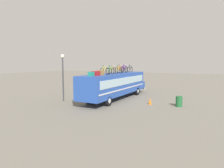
{
  "coord_description": "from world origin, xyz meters",
  "views": [
    {
      "loc": [
        -19.84,
        -10.12,
        3.99
      ],
      "look_at": [
        -0.71,
        0.0,
        1.72
      ],
      "focal_mm": 33.11,
      "sensor_mm": 36.0,
      "label": 1
    }
  ],
  "objects": [
    {
      "name": "luggage_bag_3",
      "position": [
        -3.09,
        -0.05,
        3.02
      ],
      "size": [
        0.63,
        0.43,
        0.47
      ],
      "primitive_type": "cube",
      "color": "olive",
      "rests_on": "bus"
    },
    {
      "name": "rooftop_bicycle_2",
      "position": [
        -1.47,
        -0.23,
        3.16
      ],
      "size": [
        1.67,
        0.44,
        0.89
      ],
      "color": "black",
      "rests_on": "bus"
    },
    {
      "name": "rooftop_bicycle_4",
      "position": [
        0.45,
        -0.18,
        3.15
      ],
      "size": [
        1.62,
        0.44,
        0.88
      ],
      "color": "black",
      "rests_on": "bus"
    },
    {
      "name": "rooftop_bicycle_1",
      "position": [
        -2.48,
        -0.12,
        3.17
      ],
      "size": [
        1.73,
        0.44,
        0.91
      ],
      "color": "black",
      "rests_on": "bus"
    },
    {
      "name": "traffic_cone",
      "position": [
        -1.04,
        -4.27,
        0.33
      ],
      "size": [
        0.29,
        0.29,
        0.65
      ],
      "primitive_type": "cone",
      "color": "orange",
      "rests_on": "ground"
    },
    {
      "name": "rooftop_bicycle_3",
      "position": [
        -0.48,
        0.1,
        3.16
      ],
      "size": [
        1.73,
        0.44,
        0.89
      ],
      "color": "black",
      "rests_on": "bus"
    },
    {
      "name": "bus",
      "position": [
        0.19,
        -0.0,
        1.65
      ],
      "size": [
        12.41,
        2.51,
        2.79
      ],
      "color": "#23479E",
      "rests_on": "ground"
    },
    {
      "name": "rooftop_bicycle_5",
      "position": [
        1.5,
        0.14,
        3.18
      ],
      "size": [
        1.72,
        0.44,
        0.96
      ],
      "color": "black",
      "rests_on": "bus"
    },
    {
      "name": "trash_bin",
      "position": [
        -0.74,
        -6.88,
        0.47
      ],
      "size": [
        0.58,
        0.58,
        0.94
      ],
      "primitive_type": "cylinder",
      "color": "#1E592D",
      "rests_on": "ground"
    },
    {
      "name": "luggage_bag_1",
      "position": [
        -4.65,
        0.0,
        2.98
      ],
      "size": [
        0.52,
        0.38,
        0.38
      ],
      "primitive_type": "cube",
      "color": "#1E7F66",
      "rests_on": "bus"
    },
    {
      "name": "rooftop_bicycle_6",
      "position": [
        2.44,
        0.03,
        3.19
      ],
      "size": [
        1.76,
        0.44,
        0.97
      ],
      "color": "black",
      "rests_on": "bus"
    },
    {
      "name": "street_lamp",
      "position": [
        -3.56,
        4.18,
        3.13
      ],
      "size": [
        0.37,
        0.37,
        4.81
      ],
      "color": "#38383D",
      "rests_on": "ground"
    },
    {
      "name": "rooftop_bicycle_8",
      "position": [
        4.41,
        0.11,
        3.16
      ],
      "size": [
        1.66,
        0.44,
        0.9
      ],
      "color": "black",
      "rests_on": "bus"
    },
    {
      "name": "ground_plane",
      "position": [
        0.0,
        0.0,
        0.0
      ],
      "size": [
        120.0,
        120.0,
        0.0
      ],
      "primitive_type": "plane",
      "color": "slate"
    },
    {
      "name": "rooftop_bicycle_7",
      "position": [
        3.38,
        0.37,
        3.16
      ],
      "size": [
        1.65,
        0.44,
        0.9
      ],
      "color": "black",
      "rests_on": "bus"
    },
    {
      "name": "luggage_bag_2",
      "position": [
        -3.91,
        0.01,
        2.99
      ],
      "size": [
        0.75,
        0.53,
        0.4
      ],
      "primitive_type": "cube",
      "color": "maroon",
      "rests_on": "bus"
    }
  ]
}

